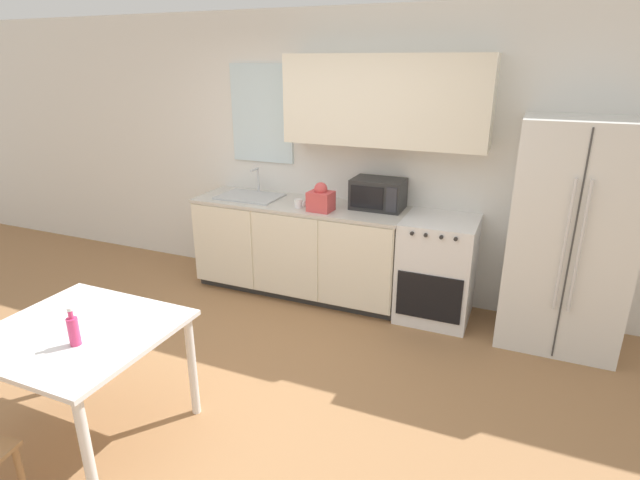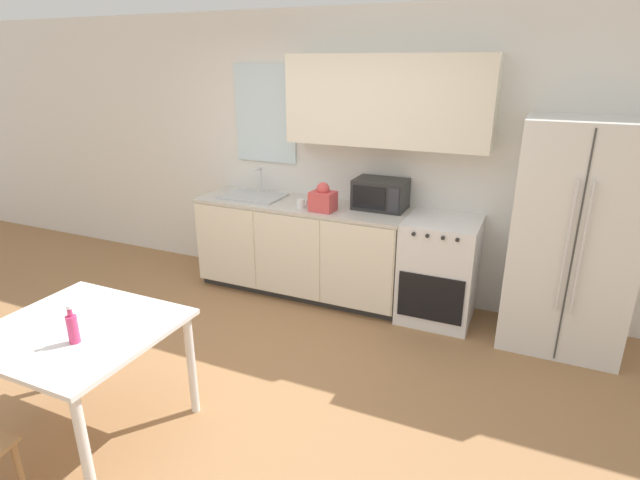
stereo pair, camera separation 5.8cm
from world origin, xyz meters
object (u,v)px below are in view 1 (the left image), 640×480
oven_range (437,269)px  microwave (378,194)px  dining_table (80,345)px  coffee_mug (299,203)px  refrigerator (569,237)px  drink_bottle (74,330)px

oven_range → microwave: 0.87m
microwave → dining_table: (-1.05, -2.53, -0.42)m
microwave → coffee_mug: microwave is taller
refrigerator → drink_bottle: size_ratio=8.10×
microwave → coffee_mug: size_ratio=4.50×
oven_range → dining_table: 2.94m
coffee_mug → dining_table: (-0.37, -2.26, -0.33)m
drink_bottle → coffee_mug: bearing=84.2°
coffee_mug → microwave: bearing=21.7°
dining_table → drink_bottle: (0.13, -0.12, 0.19)m
dining_table → drink_bottle: size_ratio=4.54×
coffee_mug → drink_bottle: size_ratio=0.47×
oven_range → microwave: size_ratio=1.96×
dining_table → coffee_mug: bearing=80.7°
oven_range → refrigerator: (1.01, -0.02, 0.45)m
microwave → coffee_mug: bearing=-158.3°
coffee_mug → dining_table: 2.32m
coffee_mug → drink_bottle: (-0.24, -2.38, -0.13)m
oven_range → dining_table: oven_range is taller
coffee_mug → drink_bottle: 2.40m
refrigerator → microwave: (-1.62, 0.14, 0.15)m
refrigerator → coffee_mug: bearing=-176.7°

